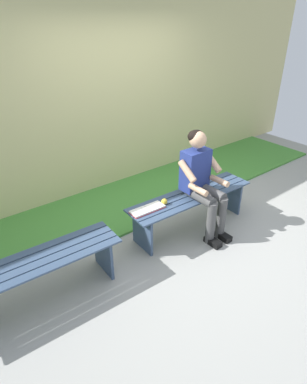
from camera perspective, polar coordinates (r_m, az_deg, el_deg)
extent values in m
cube|color=#9E9E99|center=(3.21, 5.42, -21.09)|extent=(10.00, 7.00, 0.04)
cube|color=#478C38|center=(4.55, -12.97, -3.96)|extent=(9.00, 1.51, 0.03)
cube|color=#D1C684|center=(4.76, -12.78, 16.11)|extent=(9.50, 0.24, 2.85)
cube|color=#384C6B|center=(4.11, 5.21, 0.26)|extent=(1.71, 0.15, 0.02)
cube|color=#384C6B|center=(4.04, 6.19, -0.34)|extent=(1.71, 0.15, 0.02)
cube|color=#384C6B|center=(3.97, 7.22, -0.95)|extent=(1.71, 0.15, 0.02)
cube|color=#384C6B|center=(3.91, 8.27, -1.58)|extent=(1.71, 0.15, 0.02)
cube|color=#384C6B|center=(4.60, 13.36, -0.52)|extent=(0.04, 0.37, 0.45)
cube|color=#384C6B|center=(3.75, -1.97, -7.09)|extent=(0.04, 0.37, 0.45)
cube|color=#384C6B|center=(3.30, -22.22, -10.28)|extent=(1.74, 0.15, 0.02)
cube|color=#384C6B|center=(3.21, -21.68, -11.32)|extent=(1.74, 0.15, 0.02)
cube|color=#384C6B|center=(3.13, -21.11, -12.41)|extent=(1.74, 0.15, 0.02)
cube|color=#384C6B|center=(3.05, -20.50, -13.56)|extent=(1.74, 0.15, 0.02)
cube|color=#384C6B|center=(3.49, -8.86, -10.65)|extent=(0.04, 0.37, 0.45)
cube|color=navy|center=(3.91, 7.38, 3.94)|extent=(0.34, 0.20, 0.50)
sphere|color=tan|center=(3.75, 7.85, 9.14)|extent=(0.20, 0.20, 0.20)
ellipsoid|color=black|center=(3.76, 7.56, 9.70)|extent=(0.20, 0.19, 0.15)
cylinder|color=#4C4C4C|center=(3.96, 10.10, 0.00)|extent=(0.13, 0.40, 0.13)
cylinder|color=#4C4C4C|center=(3.84, 8.27, -0.80)|extent=(0.13, 0.40, 0.13)
cylinder|color=#4C4C4C|center=(3.99, 11.86, -4.52)|extent=(0.11, 0.11, 0.54)
cube|color=black|center=(4.09, 12.16, -7.65)|extent=(0.10, 0.22, 0.07)
cylinder|color=#4C4C4C|center=(3.87, 10.10, -5.46)|extent=(0.11, 0.11, 0.54)
cube|color=black|center=(3.98, 10.44, -8.65)|extent=(0.10, 0.22, 0.07)
cylinder|color=tan|center=(3.97, 10.42, 5.23)|extent=(0.08, 0.28, 0.23)
cylinder|color=tan|center=(3.93, 11.58, 1.95)|extent=(0.07, 0.26, 0.07)
cylinder|color=tan|center=(3.69, 5.99, 3.67)|extent=(0.08, 0.28, 0.23)
cylinder|color=tan|center=(3.69, 7.90, 0.42)|extent=(0.07, 0.26, 0.07)
sphere|color=gold|center=(3.77, 1.93, -1.70)|extent=(0.07, 0.07, 0.07)
cube|color=white|center=(3.72, 0.23, -2.54)|extent=(0.20, 0.16, 0.02)
cube|color=white|center=(3.62, -2.40, -3.55)|extent=(0.20, 0.16, 0.02)
cube|color=red|center=(3.68, -1.07, -3.16)|extent=(0.42, 0.17, 0.01)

